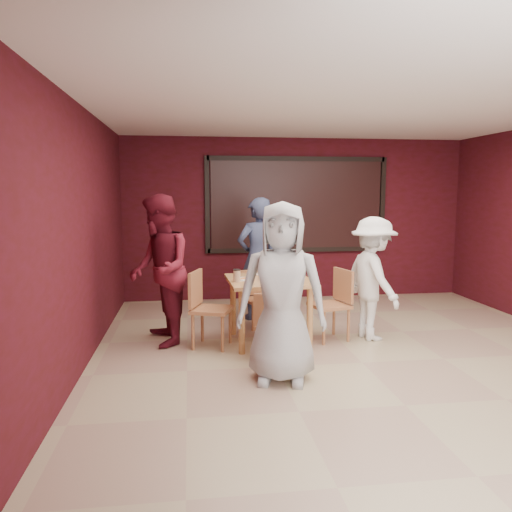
{
  "coord_description": "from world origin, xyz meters",
  "views": [
    {
      "loc": [
        -1.87,
        -5.11,
        1.88
      ],
      "look_at": [
        -1.06,
        0.9,
        1.09
      ],
      "focal_mm": 35.0,
      "sensor_mm": 36.0,
      "label": 1
    }
  ],
  "objects": [
    {
      "name": "floor",
      "position": [
        0.0,
        0.0,
        0.0
      ],
      "size": [
        7.0,
        7.0,
        0.0
      ],
      "primitive_type": "plane",
      "color": "tan",
      "rests_on": "ground"
    },
    {
      "name": "window_blinds",
      "position": [
        0.0,
        3.45,
        1.65
      ],
      "size": [
        3.0,
        0.02,
        1.5
      ],
      "primitive_type": "cube",
      "color": "black"
    },
    {
      "name": "dining_table",
      "position": [
        -0.9,
        0.9,
        0.7
      ],
      "size": [
        1.05,
        1.05,
        0.95
      ],
      "color": "tan",
      "rests_on": "floor"
    },
    {
      "name": "chair_front",
      "position": [
        -0.98,
        0.23,
        0.44
      ],
      "size": [
        0.44,
        0.44,
        0.78
      ],
      "color": "#A66840",
      "rests_on": "floor"
    },
    {
      "name": "chair_back",
      "position": [
        -0.97,
        1.68,
        0.44
      ],
      "size": [
        0.49,
        0.49,
        0.79
      ],
      "color": "#A66840",
      "rests_on": "floor"
    },
    {
      "name": "chair_left",
      "position": [
        -1.69,
        0.83,
        0.52
      ],
      "size": [
        0.57,
        0.57,
        0.93
      ],
      "color": "#A66840",
      "rests_on": "floor"
    },
    {
      "name": "chair_right",
      "position": [
        -0.05,
        0.91,
        0.51
      ],
      "size": [
        0.53,
        0.53,
        0.9
      ],
      "color": "#A66840",
      "rests_on": "floor"
    },
    {
      "name": "diner_front",
      "position": [
        -0.98,
        -0.39,
        0.89
      ],
      "size": [
        0.98,
        0.76,
        1.79
      ],
      "primitive_type": "imported",
      "rotation": [
        0.0,
        0.0,
        -0.24
      ],
      "color": "#AFAFAF",
      "rests_on": "floor"
    },
    {
      "name": "diner_back",
      "position": [
        -0.88,
        2.1,
        0.9
      ],
      "size": [
        0.76,
        0.63,
        1.79
      ],
      "primitive_type": "imported",
      "rotation": [
        0.0,
        0.0,
        3.49
      ],
      "color": "#323A59",
      "rests_on": "floor"
    },
    {
      "name": "diner_left",
      "position": [
        -2.24,
        1.01,
        0.93
      ],
      "size": [
        0.86,
        1.01,
        1.85
      ],
      "primitive_type": "imported",
      "rotation": [
        0.0,
        0.0,
        -1.39
      ],
      "color": "maroon",
      "rests_on": "floor"
    },
    {
      "name": "diner_right",
      "position": [
        0.43,
        0.88,
        0.78
      ],
      "size": [
        0.75,
        1.1,
        1.56
      ],
      "primitive_type": "imported",
      "rotation": [
        0.0,
        0.0,
        1.75
      ],
      "color": "white",
      "rests_on": "floor"
    }
  ]
}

